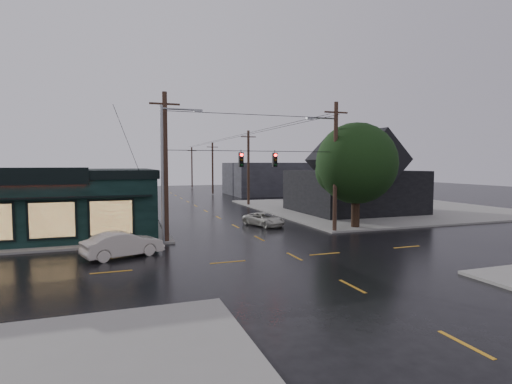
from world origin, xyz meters
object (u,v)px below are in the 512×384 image
object	(u,v)px
corner_tree	(356,163)
sedan_cream	(123,244)
utility_pole_nw	(167,243)
utility_pole_ne	(334,232)
suv_silver	(264,219)

from	to	relation	value
corner_tree	sedan_cream	bearing A→B (deg)	-166.89
utility_pole_nw	utility_pole_ne	world-z (taller)	same
sedan_cream	suv_silver	bearing A→B (deg)	-75.18
utility_pole_nw	sedan_cream	bearing A→B (deg)	-131.00
corner_tree	utility_pole_ne	distance (m)	6.06
utility_pole_nw	sedan_cream	world-z (taller)	utility_pole_nw
utility_pole_nw	sedan_cream	distance (m)	4.44
utility_pole_ne	sedan_cream	distance (m)	16.23
sedan_cream	suv_silver	size ratio (longest dim) A/B	1.09
corner_tree	suv_silver	distance (m)	9.11
utility_pole_nw	suv_silver	bearing A→B (deg)	28.67
suv_silver	corner_tree	bearing A→B (deg)	-50.44
sedan_cream	suv_silver	xyz separation A→B (m)	(11.74, 8.15, -0.17)
corner_tree	utility_pole_nw	xyz separation A→B (m)	(-15.55, -0.99, -5.41)
corner_tree	suv_silver	world-z (taller)	corner_tree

